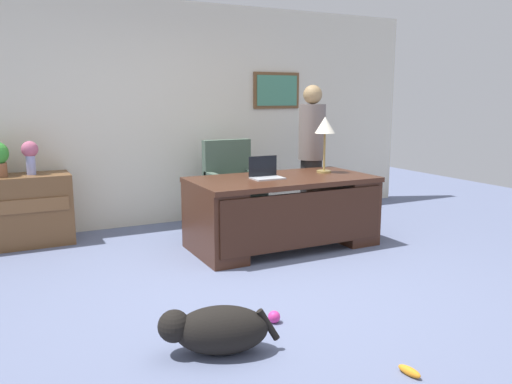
% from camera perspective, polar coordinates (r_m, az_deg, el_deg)
% --- Properties ---
extents(ground_plane, '(12.00, 12.00, 0.00)m').
position_cam_1_polar(ground_plane, '(4.37, 1.35, -10.40)').
color(ground_plane, slate).
extents(back_wall, '(7.00, 0.16, 2.70)m').
position_cam_1_polar(back_wall, '(6.50, -9.48, 8.52)').
color(back_wall, beige).
rests_on(back_wall, ground_plane).
extents(desk, '(1.90, 0.97, 0.74)m').
position_cam_1_polar(desk, '(5.38, 3.05, -1.91)').
color(desk, '#422316').
rests_on(desk, ground_plane).
extents(credenza, '(1.31, 0.50, 0.75)m').
position_cam_1_polar(credenza, '(5.97, -26.06, -2.00)').
color(credenza, brown).
rests_on(credenza, ground_plane).
extents(armchair, '(0.60, 0.59, 1.05)m').
position_cam_1_polar(armchair, '(6.19, -2.63, 0.40)').
color(armchair, '#475B4C').
rests_on(armchair, ground_plane).
extents(person_standing, '(0.32, 0.32, 1.70)m').
position_cam_1_polar(person_standing, '(6.26, 6.19, 4.22)').
color(person_standing, '#262323').
rests_on(person_standing, ground_plane).
extents(dog_lying, '(0.72, 0.48, 0.30)m').
position_cam_1_polar(dog_lying, '(3.27, -4.50, -14.98)').
color(dog_lying, black).
rests_on(dog_lying, ground_plane).
extents(laptop, '(0.32, 0.22, 0.22)m').
position_cam_1_polar(laptop, '(5.26, 1.05, 2.14)').
color(laptop, '#B2B5BA').
rests_on(laptop, desk).
extents(desk_lamp, '(0.22, 0.22, 0.61)m').
position_cam_1_polar(desk_lamp, '(5.68, 7.67, 6.99)').
color(desk_lamp, '#9E8447').
rests_on(desk_lamp, desk).
extents(vase_with_flowers, '(0.17, 0.17, 0.35)m').
position_cam_1_polar(vase_with_flowers, '(5.89, -23.83, 3.95)').
color(vase_with_flowers, '#969DD6').
rests_on(vase_with_flowers, credenza).
extents(dog_toy_ball, '(0.09, 0.09, 0.09)m').
position_cam_1_polar(dog_toy_ball, '(3.70, 2.03, -13.70)').
color(dog_toy_ball, '#D8338C').
rests_on(dog_toy_ball, ground_plane).
extents(dog_toy_bone, '(0.07, 0.16, 0.05)m').
position_cam_1_polar(dog_toy_bone, '(3.21, 16.68, -18.54)').
color(dog_toy_bone, orange).
rests_on(dog_toy_bone, ground_plane).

